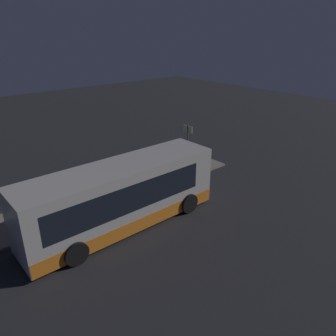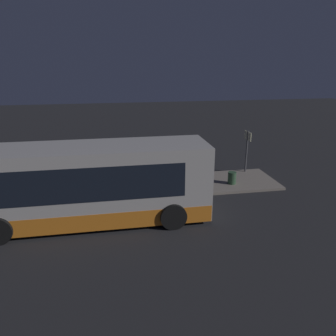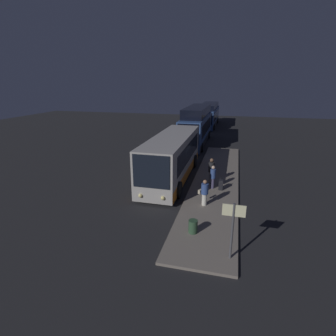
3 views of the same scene
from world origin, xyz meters
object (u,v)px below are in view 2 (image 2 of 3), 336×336
object	(u,v)px
passenger_boarding	(102,173)
sign_post	(247,145)
passenger_waiting	(122,172)
trash_bin	(232,178)
bus_lead	(84,185)
suitcase	(124,178)
passenger_with_bags	(175,171)

from	to	relation	value
passenger_boarding	sign_post	world-z (taller)	sign_post
passenger_waiting	trash_bin	xyz separation A→B (m)	(5.81, -0.39, -0.53)
bus_lead	passenger_waiting	bearing A→B (deg)	62.79
passenger_waiting	suitcase	distance (m)	0.77
trash_bin	sign_post	bearing A→B (deg)	49.66
passenger_boarding	sign_post	xyz separation A→B (m)	(8.35, 1.61, 0.66)
passenger_boarding	trash_bin	xyz separation A→B (m)	(6.83, -0.18, -0.64)
bus_lead	passenger_waiting	xyz separation A→B (m)	(1.65, 3.22, -0.64)
passenger_with_bags	sign_post	bearing A→B (deg)	-132.16
passenger_waiting	passenger_with_bags	xyz separation A→B (m)	(2.70, -0.24, -0.03)
bus_lead	suitcase	bearing A→B (deg)	65.11
trash_bin	passenger_with_bags	bearing A→B (deg)	177.24
passenger_boarding	sign_post	size ratio (longest dim) A/B	0.73
passenger_with_bags	suitcase	distance (m)	2.77
trash_bin	suitcase	bearing A→B (deg)	170.52
bus_lead	passenger_boarding	size ratio (longest dim) A/B	5.71
bus_lead	passenger_with_bags	xyz separation A→B (m)	(4.36, 2.98, -0.67)
sign_post	suitcase	bearing A→B (deg)	-173.43
bus_lead	passenger_with_bags	world-z (taller)	bus_lead
bus_lead	sign_post	size ratio (longest dim) A/B	4.15
passenger_boarding	trash_bin	world-z (taller)	passenger_boarding
bus_lead	trash_bin	bearing A→B (deg)	20.76
bus_lead	passenger_boarding	xyz separation A→B (m)	(0.63, 3.01, -0.53)
suitcase	trash_bin	xyz separation A→B (m)	(5.71, -0.95, -0.02)
suitcase	trash_bin	distance (m)	5.79
passenger_waiting	sign_post	world-z (taller)	sign_post
passenger_boarding	passenger_with_bags	distance (m)	3.73
suitcase	sign_post	world-z (taller)	sign_post
sign_post	trash_bin	bearing A→B (deg)	-130.34
passenger_boarding	passenger_with_bags	xyz separation A→B (m)	(3.72, -0.03, -0.14)
sign_post	trash_bin	size ratio (longest dim) A/B	3.79
passenger_boarding	bus_lead	bearing A→B (deg)	-54.50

